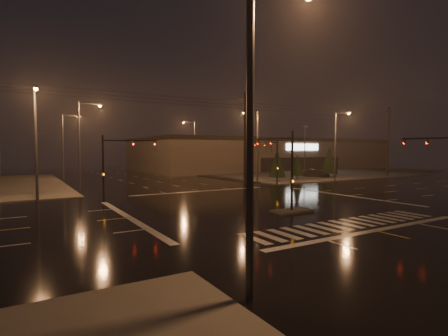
{
  "coord_description": "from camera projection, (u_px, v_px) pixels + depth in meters",
  "views": [
    {
      "loc": [
        -17.49,
        -23.55,
        4.62
      ],
      "look_at": [
        -1.67,
        3.04,
        3.0
      ],
      "focal_mm": 28.0,
      "sensor_mm": 36.0,
      "label": 1
    }
  ],
  "objects": [
    {
      "name": "ground",
      "position": [
        259.0,
        205.0,
        29.38
      ],
      "size": [
        140.0,
        140.0,
        0.0
      ],
      "primitive_type": "plane",
      "color": "black",
      "rests_on": "ground"
    },
    {
      "name": "sidewalk_ne",
      "position": [
        291.0,
        172.0,
        70.44
      ],
      "size": [
        36.0,
        36.0,
        0.12
      ],
      "primitive_type": "cube",
      "color": "#4C4944",
      "rests_on": "ground"
    },
    {
      "name": "median_island",
      "position": [
        292.0,
        211.0,
        25.95
      ],
      "size": [
        3.0,
        1.6,
        0.15
      ],
      "primitive_type": "cube",
      "color": "#4C4944",
      "rests_on": "ground"
    },
    {
      "name": "crosswalk",
      "position": [
        346.0,
        224.0,
        21.66
      ],
      "size": [
        15.0,
        2.6,
        0.01
      ],
      "primitive_type": "cube",
      "color": "beige",
      "rests_on": "ground"
    },
    {
      "name": "stop_bar_near",
      "position": [
        375.0,
        231.0,
        19.94
      ],
      "size": [
        16.0,
        0.5,
        0.01
      ],
      "primitive_type": "cube",
      "color": "beige",
      "rests_on": "ground"
    },
    {
      "name": "stop_bar_far",
      "position": [
        200.0,
        191.0,
        38.83
      ],
      "size": [
        16.0,
        0.5,
        0.01
      ],
      "primitive_type": "cube",
      "color": "beige",
      "rests_on": "ground"
    },
    {
      "name": "parking_lot",
      "position": [
        316.0,
        172.0,
        71.28
      ],
      "size": [
        50.0,
        24.0,
        0.08
      ],
      "primitive_type": "cube",
      "color": "black",
      "rests_on": "ground"
    },
    {
      "name": "retail_building",
      "position": [
        263.0,
        153.0,
        86.52
      ],
      "size": [
        60.2,
        28.3,
        7.2
      ],
      "color": "brown",
      "rests_on": "ground"
    },
    {
      "name": "signal_mast_median",
      "position": [
        284.0,
        161.0,
        26.55
      ],
      "size": [
        0.25,
        4.59,
        6.0
      ],
      "color": "black",
      "rests_on": "ground"
    },
    {
      "name": "signal_mast_ne",
      "position": [
        273.0,
        157.0,
        42.73
      ],
      "size": [
        4.84,
        1.86,
        6.0
      ],
      "color": "black",
      "rests_on": "ground"
    },
    {
      "name": "signal_mast_nw",
      "position": [
        115.0,
        159.0,
        33.04
      ],
      "size": [
        4.84,
        1.86,
        6.0
      ],
      "color": "black",
      "rests_on": "ground"
    },
    {
      "name": "signal_mast_se",
      "position": [
        448.0,
        162.0,
        26.04
      ],
      "size": [
        1.55,
        3.87,
        6.0
      ],
      "color": "black",
      "rests_on": "ground"
    },
    {
      "name": "streetlight_0",
      "position": [
        259.0,
        110.0,
        10.5
      ],
      "size": [
        2.77,
        0.32,
        10.0
      ],
      "color": "#38383A",
      "rests_on": "ground"
    },
    {
      "name": "streetlight_1",
      "position": [
        82.0,
        139.0,
        38.82
      ],
      "size": [
        2.77,
        0.32,
        10.0
      ],
      "color": "#38383A",
      "rests_on": "ground"
    },
    {
      "name": "streetlight_2",
      "position": [
        65.0,
        142.0,
        52.56
      ],
      "size": [
        2.77,
        0.32,
        10.0
      ],
      "color": "#38383A",
      "rests_on": "ground"
    },
    {
      "name": "streetlight_3",
      "position": [
        256.0,
        141.0,
        48.52
      ],
      "size": [
        2.77,
        0.32,
        10.0
      ],
      "color": "#38383A",
      "rests_on": "ground"
    },
    {
      "name": "streetlight_4",
      "position": [
        193.0,
        143.0,
        65.69
      ],
      "size": [
        2.77,
        0.32,
        10.0
      ],
      "color": "#38383A",
      "rests_on": "ground"
    },
    {
      "name": "streetlight_5",
      "position": [
        36.0,
        136.0,
        30.52
      ],
      "size": [
        0.32,
        2.77,
        10.0
      ],
      "color": "#38383A",
      "rests_on": "ground"
    },
    {
      "name": "streetlight_6",
      "position": [
        337.0,
        141.0,
        49.91
      ],
      "size": [
        0.32,
        2.77,
        10.0
      ],
      "color": "#38383A",
      "rests_on": "ground"
    },
    {
      "name": "utility_pole_1",
      "position": [
        245.0,
        138.0,
        45.16
      ],
      "size": [
        2.2,
        0.32,
        12.0
      ],
      "color": "black",
      "rests_on": "ground"
    },
    {
      "name": "utility_pole_2",
      "position": [
        388.0,
        141.0,
        60.47
      ],
      "size": [
        2.2,
        0.32,
        12.0
      ],
      "color": "black",
      "rests_on": "ground"
    },
    {
      "name": "conifer_0",
      "position": [
        277.0,
        163.0,
        50.29
      ],
      "size": [
        2.53,
        2.53,
        4.65
      ],
      "color": "black",
      "rests_on": "ground"
    },
    {
      "name": "conifer_1",
      "position": [
        297.0,
        165.0,
        53.52
      ],
      "size": [
        2.02,
        2.02,
        3.86
      ],
      "color": "black",
      "rests_on": "ground"
    },
    {
      "name": "conifer_2",
      "position": [
        329.0,
        160.0,
        57.75
      ],
      "size": [
        2.84,
        2.84,
        5.13
      ],
      "color": "black",
      "rests_on": "ground"
    },
    {
      "name": "car_parked",
      "position": [
        316.0,
        173.0,
        57.79
      ],
      "size": [
        3.41,
        4.85,
        1.53
      ],
      "primitive_type": "imported",
      "rotation": [
        0.0,
        0.0,
        0.4
      ],
      "color": "black",
      "rests_on": "ground"
    }
  ]
}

